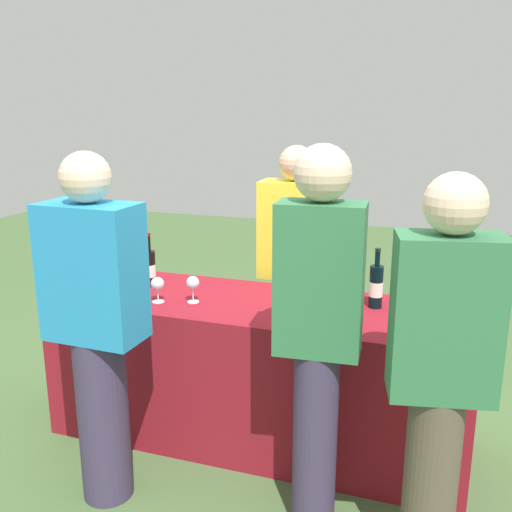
{
  "coord_description": "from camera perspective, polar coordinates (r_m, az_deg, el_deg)",
  "views": [
    {
      "loc": [
        0.9,
        -2.7,
        1.79
      ],
      "look_at": [
        0.0,
        0.0,
        1.04
      ],
      "focal_mm": 40.19,
      "sensor_mm": 36.0,
      "label": 1
    }
  ],
  "objects": [
    {
      "name": "ground_plane",
      "position": [
        3.36,
        -0.0,
        -17.37
      ],
      "size": [
        12.0,
        12.0,
        0.0
      ],
      "primitive_type": "plane",
      "color": "#476638"
    },
    {
      "name": "guest_0",
      "position": [
        2.62,
        -15.61,
        -6.44
      ],
      "size": [
        0.43,
        0.25,
        1.61
      ],
      "rotation": [
        0.0,
        0.0,
        -0.04
      ],
      "color": "#3F3351",
      "rests_on": "ground_plane"
    },
    {
      "name": "guest_1",
      "position": [
        2.34,
        6.2,
        -7.12
      ],
      "size": [
        0.35,
        0.22,
        1.65
      ],
      "rotation": [
        0.0,
        0.0,
        0.07
      ],
      "color": "#3F3351",
      "rests_on": "ground_plane"
    },
    {
      "name": "wine_glass_1",
      "position": [
        3.03,
        -9.78,
        -2.84
      ],
      "size": [
        0.07,
        0.07,
        0.14
      ],
      "color": "silver",
      "rests_on": "tasting_table"
    },
    {
      "name": "wine_glass_0",
      "position": [
        3.11,
        -12.11,
        -2.3
      ],
      "size": [
        0.07,
        0.07,
        0.14
      ],
      "color": "silver",
      "rests_on": "tasting_table"
    },
    {
      "name": "wine_glass_2",
      "position": [
        3.0,
        -6.31,
        -2.77
      ],
      "size": [
        0.07,
        0.07,
        0.14
      ],
      "color": "silver",
      "rests_on": "tasting_table"
    },
    {
      "name": "menu_board",
      "position": [
        3.95,
        17.87,
        -6.26
      ],
      "size": [
        0.61,
        0.04,
        0.84
      ],
      "primitive_type": "cube",
      "rotation": [
        0.0,
        0.0,
        0.01
      ],
      "color": "white",
      "rests_on": "ground_plane"
    },
    {
      "name": "wine_bottle_1",
      "position": [
        3.06,
        7.13,
        -2.15
      ],
      "size": [
        0.07,
        0.07,
        0.32
      ],
      "color": "black",
      "rests_on": "tasting_table"
    },
    {
      "name": "wine_bottle_0",
      "position": [
        3.31,
        -10.57,
        -1.15
      ],
      "size": [
        0.07,
        0.07,
        0.31
      ],
      "color": "black",
      "rests_on": "tasting_table"
    },
    {
      "name": "tasting_table",
      "position": [
        3.17,
        -0.0,
        -11.33
      ],
      "size": [
        2.2,
        0.69,
        0.79
      ],
      "primitive_type": "cube",
      "color": "maroon",
      "rests_on": "ground_plane"
    },
    {
      "name": "wine_bottle_2",
      "position": [
        3.02,
        9.4,
        -2.35
      ],
      "size": [
        0.06,
        0.06,
        0.34
      ],
      "color": "black",
      "rests_on": "tasting_table"
    },
    {
      "name": "server_pouring",
      "position": [
        3.5,
        3.88,
        -1.03
      ],
      "size": [
        0.43,
        0.24,
        1.57
      ],
      "rotation": [
        0.0,
        0.0,
        3.17
      ],
      "color": "brown",
      "rests_on": "ground_plane"
    },
    {
      "name": "guest_2",
      "position": [
        2.18,
        17.86,
        -11.04
      ],
      "size": [
        0.4,
        0.27,
        1.58
      ],
      "rotation": [
        0.0,
        0.0,
        0.2
      ],
      "color": "brown",
      "rests_on": "ground_plane"
    },
    {
      "name": "wine_bottle_3",
      "position": [
        2.97,
        11.86,
        -2.94
      ],
      "size": [
        0.07,
        0.07,
        0.31
      ],
      "color": "black",
      "rests_on": "tasting_table"
    }
  ]
}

